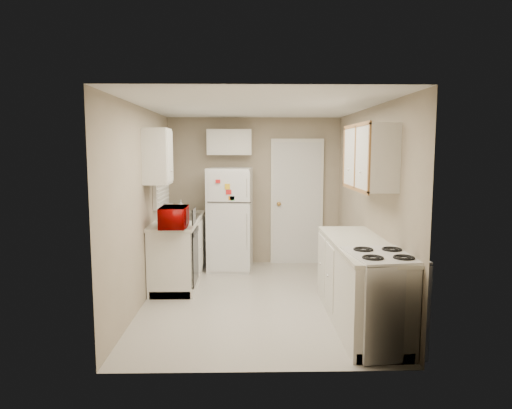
{
  "coord_description": "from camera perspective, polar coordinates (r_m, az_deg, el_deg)",
  "views": [
    {
      "loc": [
        -0.12,
        -5.58,
        1.89
      ],
      "look_at": [
        0.0,
        0.5,
        1.15
      ],
      "focal_mm": 32.0,
      "sensor_mm": 36.0,
      "label": 1
    }
  ],
  "objects": [
    {
      "name": "window_blinds",
      "position": [
        6.76,
        -11.74,
        4.33
      ],
      "size": [
        0.1,
        0.98,
        1.08
      ],
      "primitive_type": "cube",
      "color": "silver",
      "rests_on": "wall_left"
    },
    {
      "name": "wall_front",
      "position": [
        3.75,
        0.73,
        -3.66
      ],
      "size": [
        2.8,
        2.8,
        0.0
      ],
      "primitive_type": "plane",
      "color": "tan",
      "rests_on": "floor"
    },
    {
      "name": "wall_right",
      "position": [
        5.83,
        14.0,
        -0.07
      ],
      "size": [
        3.8,
        3.8,
        0.0
      ],
      "primitive_type": "plane",
      "color": "tan",
      "rests_on": "floor"
    },
    {
      "name": "cabinet_over_fridge",
      "position": [
        7.34,
        -3.35,
        7.78
      ],
      "size": [
        0.7,
        0.3,
        0.4
      ],
      "primitive_type": "cube",
      "color": "silver",
      "rests_on": "wall_back"
    },
    {
      "name": "soap_bottle",
      "position": [
        7.19,
        -9.36,
        -0.28
      ],
      "size": [
        0.11,
        0.11,
        0.21
      ],
      "primitive_type": "imported",
      "rotation": [
        0.0,
        0.0,
        0.15
      ],
      "color": "silver",
      "rests_on": "left_counter"
    },
    {
      "name": "stove",
      "position": [
        4.58,
        15.37,
        -11.69
      ],
      "size": [
        0.68,
        0.8,
        0.89
      ],
      "primitive_type": "cube",
      "rotation": [
        0.0,
        0.0,
        0.12
      ],
      "color": "silver",
      "rests_on": "floor"
    },
    {
      "name": "interior_door",
      "position": [
        7.54,
        5.12,
        0.28
      ],
      "size": [
        0.86,
        0.06,
        2.08
      ],
      "primitive_type": "cube",
      "color": "silver",
      "rests_on": "floor"
    },
    {
      "name": "floor",
      "position": [
        5.9,
        0.1,
        -11.76
      ],
      "size": [
        3.8,
        3.8,
        0.0
      ],
      "primitive_type": "plane",
      "color": "beige",
      "rests_on": "ground"
    },
    {
      "name": "refrigerator",
      "position": [
        7.16,
        -3.25,
        -1.83
      ],
      "size": [
        0.72,
        0.7,
        1.6
      ],
      "primitive_type": "cube",
      "rotation": [
        0.0,
        0.0,
        -0.1
      ],
      "color": "silver",
      "rests_on": "floor"
    },
    {
      "name": "upper_cabinet_right",
      "position": [
        5.27,
        14.02,
        5.75
      ],
      "size": [
        0.3,
        1.2,
        0.7
      ],
      "primitive_type": "cube",
      "color": "silver",
      "rests_on": "wall_right"
    },
    {
      "name": "microwave",
      "position": [
        5.84,
        -10.22,
        -1.45
      ],
      "size": [
        0.49,
        0.28,
        0.32
      ],
      "primitive_type": "imported",
      "rotation": [
        0.0,
        0.0,
        1.59
      ],
      "color": "#940100",
      "rests_on": "left_counter"
    },
    {
      "name": "left_counter",
      "position": [
        6.71,
        -9.54,
        -5.55
      ],
      "size": [
        0.6,
        1.8,
        0.9
      ],
      "primitive_type": "cube",
      "color": "silver",
      "rests_on": "floor"
    },
    {
      "name": "dishwasher",
      "position": [
        6.09,
        -7.66,
        -6.43
      ],
      "size": [
        0.03,
        0.58,
        0.72
      ],
      "primitive_type": "cube",
      "color": "black",
      "rests_on": "floor"
    },
    {
      "name": "right_counter",
      "position": [
        5.14,
        12.82,
        -9.5
      ],
      "size": [
        0.6,
        2.0,
        0.9
      ],
      "primitive_type": "cube",
      "color": "silver",
      "rests_on": "floor"
    },
    {
      "name": "sink",
      "position": [
        6.78,
        -9.43,
        -1.89
      ],
      "size": [
        0.54,
        0.74,
        0.16
      ],
      "primitive_type": "cube",
      "color": "gray",
      "rests_on": "left_counter"
    },
    {
      "name": "upper_cabinet_left",
      "position": [
        5.91,
        -12.21,
        5.91
      ],
      "size": [
        0.3,
        0.45,
        0.7
      ],
      "primitive_type": "cube",
      "color": "silver",
      "rests_on": "wall_left"
    },
    {
      "name": "wall_left",
      "position": [
        5.77,
        -13.94,
        -0.14
      ],
      "size": [
        3.8,
        3.8,
        0.0
      ],
      "primitive_type": "plane",
      "color": "tan",
      "rests_on": "floor"
    },
    {
      "name": "wall_back",
      "position": [
        7.52,
        -0.21,
        1.66
      ],
      "size": [
        2.8,
        2.8,
        0.0
      ],
      "primitive_type": "plane",
      "color": "tan",
      "rests_on": "floor"
    },
    {
      "name": "ceiling",
      "position": [
        5.61,
        0.1,
        12.15
      ],
      "size": [
        3.8,
        3.8,
        0.0
      ],
      "primitive_type": "plane",
      "color": "white",
      "rests_on": "floor"
    }
  ]
}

